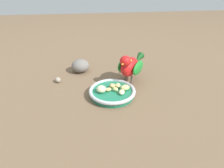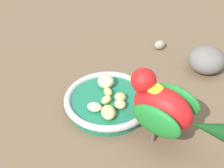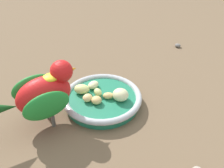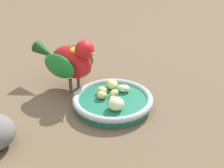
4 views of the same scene
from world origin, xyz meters
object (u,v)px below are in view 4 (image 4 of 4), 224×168
Objects in this scene: apple_piece_1 at (124,88)px; apple_piece_2 at (113,99)px; apple_piece_4 at (116,104)px; apple_piece_5 at (102,95)px; feeding_bowl at (113,101)px; apple_piece_0 at (102,90)px; apple_piece_3 at (112,84)px; parrot at (70,60)px; apple_piece_6 at (114,93)px.

apple_piece_1 is 1.21× the size of apple_piece_2.
apple_piece_1 is at bearing 73.15° from apple_piece_4.
apple_piece_5 is at bearing -151.16° from apple_piece_1.
apple_piece_4 reaches higher than feeding_bowl.
apple_piece_0 is 0.63× the size of apple_piece_4.
parrot reaches higher than apple_piece_3.
apple_piece_1 is 0.05m from apple_piece_2.
feeding_bowl is 0.06m from apple_piece_3.
apple_piece_4 is at bearing -87.46° from apple_piece_3.
apple_piece_2 reaches higher than feeding_bowl.
feeding_bowl is 6.13× the size of apple_piece_1.
apple_piece_5 is 0.13m from parrot.
parrot reaches higher than apple_piece_2.
apple_piece_1 is 0.17× the size of parrot.
apple_piece_4 is at bearing -106.85° from apple_piece_1.
feeding_bowl is 7.83× the size of apple_piece_6.
apple_piece_1 is 0.03m from apple_piece_3.
feeding_bowl is 7.87× the size of apple_piece_0.
apple_piece_4 reaches higher than apple_piece_0.
apple_piece_1 is at bearing 13.80° from parrot.
apple_piece_5 is at bearing 170.32° from feeding_bowl.
apple_piece_5 is (-0.03, 0.05, -0.01)m from apple_piece_4.
apple_piece_0 is 0.02m from apple_piece_5.
apple_piece_1 is at bearing 58.32° from apple_piece_2.
feeding_bowl is at bearing -9.68° from apple_piece_5.
apple_piece_5 is at bearing 148.91° from apple_piece_2.
apple_piece_0 reaches higher than feeding_bowl.
apple_piece_1 reaches higher than feeding_bowl.
apple_piece_1 is at bearing 50.29° from feeding_bowl.
parrot is (-0.08, 0.07, 0.05)m from apple_piece_0.
apple_piece_3 reaches higher than apple_piece_2.
feeding_bowl is 5.03× the size of apple_piece_3.
apple_piece_2 is at bearing -98.41° from apple_piece_6.
apple_piece_4 is (-0.02, -0.08, 0.01)m from apple_piece_1.
feeding_bowl is at bearing -48.05° from apple_piece_0.
feeding_bowl is 0.05m from apple_piece_1.
apple_piece_3 is at bearing 92.54° from apple_piece_4.
apple_piece_1 is at bearing 7.43° from apple_piece_0.
apple_piece_0 is 0.04m from apple_piece_3.
apple_piece_3 is 0.12m from parrot.
apple_piece_4 reaches higher than apple_piece_5.
apple_piece_4 is at bearing -84.02° from feeding_bowl.
apple_piece_1 is 0.06m from apple_piece_5.
apple_piece_0 and apple_piece_5 have the same top height.
apple_piece_3 is at bearing 61.80° from apple_piece_5.
feeding_bowl is at bearing -129.71° from apple_piece_1.
apple_piece_0 is (-0.02, 0.03, 0.02)m from feeding_bowl.
apple_piece_6 is (0.00, 0.02, 0.00)m from apple_piece_2.
apple_piece_4 is at bearing -82.53° from apple_piece_2.
parrot is (-0.13, 0.06, 0.05)m from apple_piece_1.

